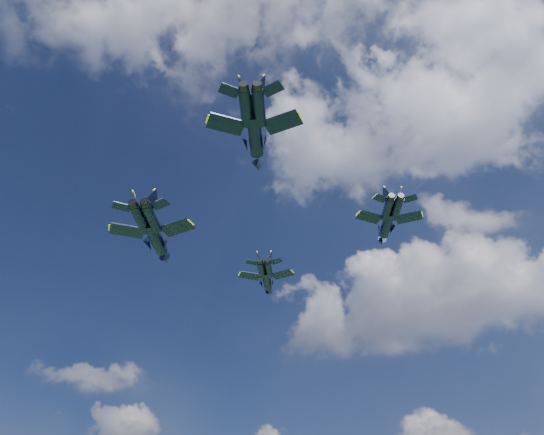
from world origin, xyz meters
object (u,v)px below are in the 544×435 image
at_px(jet_left, 157,239).
at_px(jet_slot, 256,138).
at_px(jet_lead, 267,281).
at_px(jet_right, 386,225).

distance_m(jet_left, jet_slot, 28.64).
xyz_separation_m(jet_lead, jet_left, (-7.07, -24.31, -2.79)).
relative_size(jet_right, jet_slot, 0.86).
bearing_deg(jet_lead, jet_slot, -87.18).
xyz_separation_m(jet_left, jet_slot, (25.95, -12.12, -0.46)).
bearing_deg(jet_right, jet_left, 173.74).
bearing_deg(jet_slot, jet_lead, 91.02).
distance_m(jet_lead, jet_left, 25.47).
xyz_separation_m(jet_lead, jet_right, (27.04, -9.13, -2.41)).
bearing_deg(jet_left, jet_right, 0.73).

